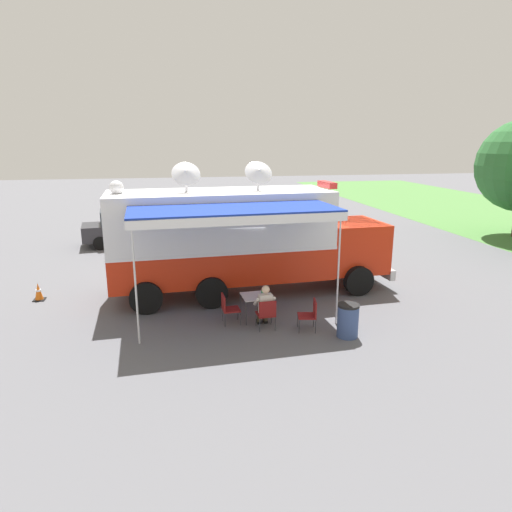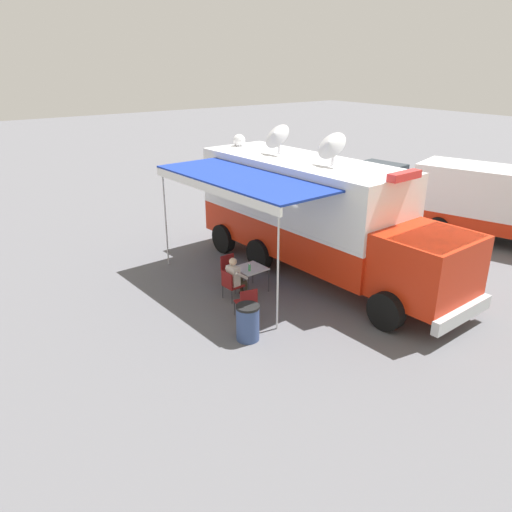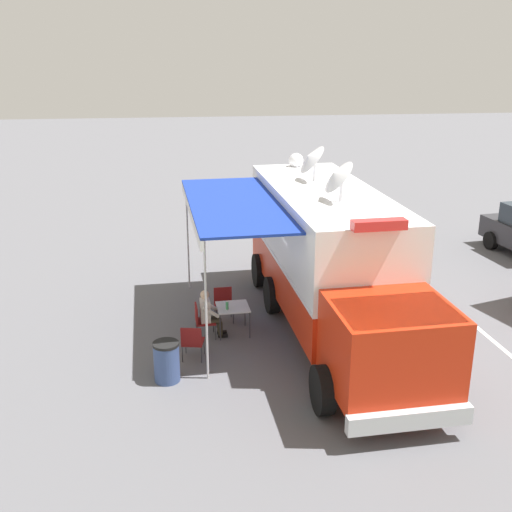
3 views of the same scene
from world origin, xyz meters
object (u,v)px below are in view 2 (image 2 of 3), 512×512
object	(u,v)px
water_bottle	(249,267)
folding_chair_spare_by_truck	(247,301)
folding_chair_at_table	(230,283)
traffic_cone	(216,212)
trash_bin	(248,322)
support_truck	(505,206)
folding_chair_beside_table	(230,267)
seated_responder	(236,277)
car_behind_truck	(381,182)
command_truck	(317,213)
folding_table	(251,270)

from	to	relation	value
water_bottle	folding_chair_spare_by_truck	distance (m)	1.51
folding_chair_at_table	traffic_cone	world-z (taller)	folding_chair_at_table
trash_bin	support_truck	bearing A→B (deg)	-179.13
folding_chair_beside_table	seated_responder	size ratio (longest dim) A/B	0.70
traffic_cone	car_behind_truck	size ratio (longest dim) A/B	0.13
water_bottle	support_truck	bearing A→B (deg)	169.70
command_truck	trash_bin	distance (m)	4.85
water_bottle	trash_bin	distance (m)	2.53
seated_responder	car_behind_truck	xyz separation A→B (m)	(-11.47, -4.68, 0.23)
water_bottle	car_behind_truck	size ratio (longest dim) A/B	0.05
water_bottle	traffic_cone	xyz separation A→B (m)	(-3.10, -6.84, -0.55)
folding_table	folding_chair_at_table	xyz separation A→B (m)	(0.80, 0.14, -0.16)
command_truck	folding_chair_at_table	xyz separation A→B (m)	(3.26, 0.10, -1.43)
command_truck	seated_responder	xyz separation A→B (m)	(3.07, 0.09, -1.30)
folding_table	traffic_cone	size ratio (longest dim) A/B	1.45
folding_chair_spare_by_truck	folding_chair_beside_table	bearing A→B (deg)	-112.17
folding_chair_spare_by_truck	car_behind_truck	world-z (taller)	car_behind_truck
folding_chair_spare_by_truck	support_truck	size ratio (longest dim) A/B	0.12
folding_chair_at_table	command_truck	bearing A→B (deg)	-178.21
water_bottle	seated_responder	world-z (taller)	seated_responder
folding_chair_at_table	trash_bin	bearing A→B (deg)	67.59
folding_chair_spare_by_truck	traffic_cone	size ratio (longest dim) A/B	1.50
folding_chair_at_table	folding_chair_spare_by_truck	size ratio (longest dim) A/B	1.00
car_behind_truck	trash_bin	bearing A→B (deg)	28.25
folding_table	water_bottle	xyz separation A→B (m)	(0.16, 0.16, 0.16)
command_truck	seated_responder	distance (m)	3.33
folding_chair_spare_by_truck	trash_bin	distance (m)	1.03
folding_chair_at_table	seated_responder	xyz separation A→B (m)	(-0.19, -0.01, 0.14)
folding_chair_at_table	car_behind_truck	size ratio (longest dim) A/B	0.20
trash_bin	traffic_cone	xyz separation A→B (m)	(-4.58, -8.85, -0.18)
folding_table	water_bottle	size ratio (longest dim) A/B	3.75
folding_chair_spare_by_truck	seated_responder	world-z (taller)	seated_responder
command_truck	folding_table	world-z (taller)	command_truck
trash_bin	seated_responder	bearing A→B (deg)	-116.70
folding_chair_beside_table	trash_bin	xyz separation A→B (m)	(1.46, 3.02, -0.06)
folding_chair_beside_table	trash_bin	bearing A→B (deg)	64.20
folding_table	water_bottle	world-z (taller)	water_bottle
folding_chair_at_table	car_behind_truck	distance (m)	12.57
support_truck	command_truck	bearing A→B (deg)	-14.60
folding_chair_at_table	traffic_cone	distance (m)	7.79
support_truck	folding_chair_spare_by_truck	bearing A→B (deg)	-3.52
seated_responder	folding_table	bearing A→B (deg)	-167.73
folding_chair_spare_by_truck	support_truck	bearing A→B (deg)	176.48
command_truck	trash_bin	bearing A→B (deg)	27.49
folding_chair_beside_table	folding_table	bearing A→B (deg)	101.68
folding_chair_at_table	folding_chair_spare_by_truck	bearing A→B (deg)	77.57
folding_table	folding_chair_beside_table	size ratio (longest dim) A/B	0.97
support_truck	traffic_cone	bearing A→B (deg)	-51.03
traffic_cone	folding_chair_at_table	bearing A→B (deg)	61.27
seated_responder	support_truck	bearing A→B (deg)	170.01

